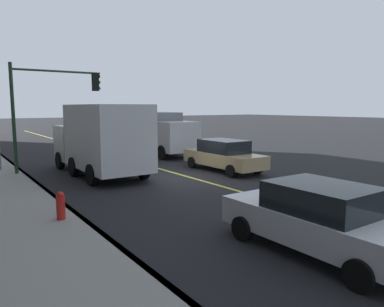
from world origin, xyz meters
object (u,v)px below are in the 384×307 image
(truck_gray, at_px, (156,132))
(fire_hydrant, at_px, (61,208))
(car_tan, at_px, (224,155))
(traffic_light_mast, at_px, (51,99))
(car_white, at_px, (319,218))
(truck_white, at_px, (101,139))

(truck_gray, relative_size, fire_hydrant, 7.44)
(car_tan, bearing_deg, truck_gray, -3.29)
(truck_gray, height_order, traffic_light_mast, traffic_light_mast)
(truck_gray, xyz_separation_m, fire_hydrant, (-11.86, 9.66, -1.09))
(car_white, bearing_deg, truck_gray, -17.56)
(truck_white, xyz_separation_m, fire_hydrant, (-6.45, 3.65, -1.29))
(truck_white, distance_m, traffic_light_mast, 3.21)
(car_tan, xyz_separation_m, truck_white, (2.40, 5.56, 0.95))
(car_white, height_order, truck_white, truck_white)
(traffic_light_mast, bearing_deg, truck_gray, -65.81)
(car_tan, relative_size, truck_gray, 0.69)
(car_white, xyz_separation_m, truck_white, (11.76, 0.58, 0.96))
(truck_gray, bearing_deg, car_white, 162.44)
(car_tan, bearing_deg, car_white, 151.95)
(fire_hydrant, bearing_deg, truck_white, -29.47)
(truck_white, bearing_deg, fire_hydrant, 150.53)
(truck_gray, relative_size, traffic_light_mast, 1.33)
(car_tan, bearing_deg, truck_white, 66.62)
(traffic_light_mast, bearing_deg, car_white, -170.36)
(car_white, relative_size, truck_gray, 0.66)
(truck_gray, distance_m, traffic_light_mast, 8.76)
(car_tan, height_order, fire_hydrant, car_tan)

